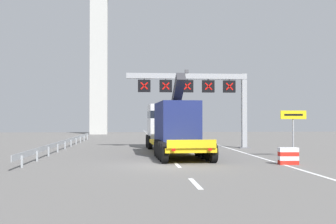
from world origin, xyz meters
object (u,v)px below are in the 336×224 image
at_px(crash_barrier_striped, 288,156).
at_px(bridge_pylon_distant, 99,18).
at_px(overhead_lane_gantry, 201,88).
at_px(heavy_haul_truck_yellow, 171,125).
at_px(exit_sign_yellow, 293,121).

height_order(crash_barrier_striped, bridge_pylon_distant, bridge_pylon_distant).
height_order(overhead_lane_gantry, heavy_haul_truck_yellow, overhead_lane_gantry).
bearing_deg(overhead_lane_gantry, crash_barrier_striped, -78.00).
relative_size(crash_barrier_striped, bridge_pylon_distant, 0.03).
height_order(overhead_lane_gantry, crash_barrier_striped, overhead_lane_gantry).
bearing_deg(crash_barrier_striped, exit_sign_yellow, 64.13).
relative_size(exit_sign_yellow, bridge_pylon_distant, 0.08).
relative_size(exit_sign_yellow, crash_barrier_striped, 2.86).
distance_m(heavy_haul_truck_yellow, bridge_pylon_distant, 41.57).
xyz_separation_m(crash_barrier_striped, bridge_pylon_distant, (-13.86, 45.42, 18.63)).
distance_m(overhead_lane_gantry, bridge_pylon_distant, 37.81).
bearing_deg(bridge_pylon_distant, exit_sign_yellow, -69.29).
bearing_deg(exit_sign_yellow, bridge_pylon_distant, 110.71).
bearing_deg(crash_barrier_striped, heavy_haul_truck_yellow, 122.81).
distance_m(exit_sign_yellow, bridge_pylon_distant, 47.53).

